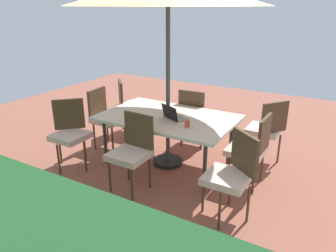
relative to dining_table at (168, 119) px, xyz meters
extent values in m
cube|color=#935442|center=(0.00, 0.00, -0.72)|extent=(10.00, 10.00, 0.02)
cube|color=silver|center=(0.00, 0.00, 0.03)|extent=(1.91, 1.23, 0.04)
cylinder|color=#333333|center=(-0.80, -0.47, -0.35)|extent=(0.05, 0.05, 0.71)
cylinder|color=#333333|center=(0.80, -0.47, -0.35)|extent=(0.05, 0.05, 0.71)
cylinder|color=#333333|center=(-0.80, 0.47, -0.35)|extent=(0.05, 0.05, 0.71)
cylinder|color=#333333|center=(0.80, 0.47, -0.35)|extent=(0.05, 0.05, 0.71)
cylinder|color=#4C4C4C|center=(0.00, 0.00, 0.57)|extent=(0.06, 0.06, 2.55)
cylinder|color=black|center=(0.00, 0.00, -0.68)|extent=(0.44, 0.44, 0.06)
cube|color=beige|center=(-1.17, -0.83, -0.22)|extent=(0.46, 0.46, 0.08)
cube|color=#4C3823|center=(-1.34, -0.71, 0.05)|extent=(0.29, 0.37, 0.45)
cylinder|color=#4C3823|center=(-1.13, -1.08, -0.48)|extent=(0.03, 0.03, 0.45)
cylinder|color=#4C3823|center=(-0.92, -0.80, -0.48)|extent=(0.03, 0.03, 0.45)
cylinder|color=#4C3823|center=(-1.42, -0.87, -0.48)|extent=(0.03, 0.03, 0.45)
cylinder|color=#4C3823|center=(-1.21, -0.58, -0.48)|extent=(0.03, 0.03, 0.45)
cube|color=beige|center=(1.15, 0.81, -0.22)|extent=(0.46, 0.46, 0.08)
cube|color=#4C3823|center=(1.29, 0.66, 0.05)|extent=(0.34, 0.34, 0.45)
cylinder|color=#4C3823|center=(1.15, 1.06, -0.48)|extent=(0.03, 0.03, 0.45)
cylinder|color=#4C3823|center=(0.89, 0.81, -0.48)|extent=(0.03, 0.03, 0.45)
cylinder|color=#4C3823|center=(1.40, 0.81, -0.48)|extent=(0.03, 0.03, 0.45)
cylinder|color=#4C3823|center=(1.14, 0.55, -0.48)|extent=(0.03, 0.03, 0.45)
cube|color=beige|center=(-0.03, -0.88, -0.22)|extent=(0.46, 0.46, 0.08)
cube|color=#4C3823|center=(-0.04, -0.67, 0.05)|extent=(0.44, 0.06, 0.45)
cylinder|color=#4C3823|center=(-0.20, -1.06, -0.48)|extent=(0.03, 0.03, 0.45)
cylinder|color=#4C3823|center=(0.16, -1.05, -0.48)|extent=(0.03, 0.03, 0.45)
cylinder|color=#4C3823|center=(-0.22, -0.70, -0.48)|extent=(0.03, 0.03, 0.45)
cylinder|color=#4C3823|center=(0.14, -0.69, -0.48)|extent=(0.03, 0.03, 0.45)
cube|color=beige|center=(1.22, -0.81, -0.22)|extent=(0.46, 0.46, 0.08)
cube|color=#4C3823|center=(1.37, -0.66, 0.05)|extent=(0.33, 0.34, 0.45)
cylinder|color=#4C3823|center=(0.97, -0.80, -0.48)|extent=(0.03, 0.03, 0.45)
cylinder|color=#4C3823|center=(1.22, -1.06, -0.48)|extent=(0.03, 0.03, 0.45)
cylinder|color=#4C3823|center=(1.23, -0.55, -0.48)|extent=(0.03, 0.03, 0.45)
cylinder|color=#4C3823|center=(1.48, -0.81, -0.48)|extent=(0.03, 0.03, 0.45)
cube|color=beige|center=(1.15, -0.04, -0.22)|extent=(0.46, 0.46, 0.08)
cube|color=#4C3823|center=(1.36, -0.02, 0.05)|extent=(0.08, 0.44, 0.45)
cylinder|color=#4C3823|center=(0.95, 0.13, -0.48)|extent=(0.03, 0.03, 0.45)
cylinder|color=#4C3823|center=(0.98, -0.23, -0.48)|extent=(0.03, 0.03, 0.45)
cylinder|color=#4C3823|center=(1.31, 0.16, -0.48)|extent=(0.03, 0.03, 0.45)
cylinder|color=#4C3823|center=(1.34, -0.20, -0.48)|extent=(0.03, 0.03, 0.45)
cube|color=beige|center=(0.04, 0.89, -0.22)|extent=(0.46, 0.46, 0.08)
cube|color=#4C3823|center=(0.03, 0.68, 0.05)|extent=(0.44, 0.07, 0.45)
cylinder|color=#4C3823|center=(0.23, 1.06, -0.48)|extent=(0.03, 0.03, 0.45)
cylinder|color=#4C3823|center=(-0.13, 1.08, -0.48)|extent=(0.03, 0.03, 0.45)
cylinder|color=#4C3823|center=(0.21, 0.70, -0.48)|extent=(0.03, 0.03, 0.45)
cylinder|color=#4C3823|center=(-0.15, 0.72, -0.48)|extent=(0.03, 0.03, 0.45)
cube|color=beige|center=(-1.21, 0.82, -0.22)|extent=(0.46, 0.46, 0.08)
cube|color=#4C3823|center=(-1.34, 0.65, 0.05)|extent=(0.37, 0.29, 0.45)
cylinder|color=#4C3823|center=(-0.96, 0.85, -0.48)|extent=(0.03, 0.03, 0.45)
cylinder|color=#4C3823|center=(-1.25, 1.07, -0.48)|extent=(0.03, 0.03, 0.45)
cylinder|color=#4C3823|center=(-1.18, 0.56, -0.48)|extent=(0.03, 0.03, 0.45)
cylinder|color=#4C3823|center=(-1.47, 0.78, -0.48)|extent=(0.03, 0.03, 0.45)
cube|color=beige|center=(-1.17, 0.01, -0.22)|extent=(0.46, 0.46, 0.08)
cube|color=#4C3823|center=(-1.38, 0.01, 0.05)|extent=(0.05, 0.44, 0.45)
cylinder|color=#4C3823|center=(-1.00, -0.17, -0.48)|extent=(0.03, 0.03, 0.45)
cylinder|color=#4C3823|center=(-0.99, 0.19, -0.48)|extent=(0.03, 0.03, 0.45)
cylinder|color=#4C3823|center=(-1.36, -0.17, -0.48)|extent=(0.03, 0.03, 0.45)
cylinder|color=#4C3823|center=(-1.35, 0.19, -0.48)|extent=(0.03, 0.03, 0.45)
cube|color=gray|center=(-0.15, 0.04, 0.05)|extent=(0.38, 0.33, 0.02)
cube|color=black|center=(-0.11, 0.14, 0.16)|extent=(0.31, 0.17, 0.20)
cylinder|color=#CC4C33|center=(-0.44, 0.26, 0.10)|extent=(0.07, 0.07, 0.10)
camera|label=1|loc=(-2.24, 3.83, 1.56)|focal=34.91mm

